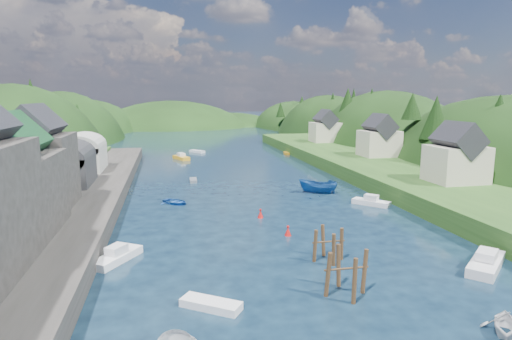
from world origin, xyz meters
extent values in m
plane|color=black|center=(0.00, 50.00, 0.00)|extent=(600.00, 600.00, 0.00)
ellipsoid|color=black|center=(-45.00, 75.00, -9.10)|extent=(44.00, 75.56, 52.00)
ellipsoid|color=black|center=(-45.00, 118.00, -8.43)|extent=(44.00, 75.56, 48.19)
ellipsoid|color=black|center=(-45.00, 160.00, -6.82)|extent=(44.00, 75.56, 39.00)
ellipsoid|color=black|center=(45.00, 32.00, -7.78)|extent=(36.00, 75.56, 44.49)
ellipsoid|color=black|center=(45.00, 75.00, -8.40)|extent=(36.00, 75.56, 48.00)
ellipsoid|color=black|center=(45.00, 118.00, -7.78)|extent=(36.00, 75.56, 44.49)
ellipsoid|color=black|center=(45.00, 160.00, -6.30)|extent=(36.00, 75.56, 36.00)
ellipsoid|color=black|center=(-10.00, 170.00, -10.00)|extent=(80.00, 60.00, 44.00)
ellipsoid|color=black|center=(18.00, 180.00, -12.00)|extent=(70.00, 56.00, 36.00)
cone|color=black|center=(-40.90, 65.10, 12.40)|extent=(4.73, 4.73, 5.26)
cone|color=black|center=(-40.99, 74.00, 13.76)|extent=(4.34, 4.34, 8.32)
cone|color=black|center=(-37.72, 80.21, 8.87)|extent=(5.28, 5.28, 6.07)
cone|color=black|center=(-43.30, 93.31, 12.28)|extent=(4.77, 4.77, 6.49)
cone|color=black|center=(-36.88, 101.21, 8.98)|extent=(4.07, 4.07, 5.97)
cone|color=black|center=(-38.63, 118.07, 9.93)|extent=(4.56, 4.56, 8.44)
cone|color=black|center=(-43.53, 126.39, 7.95)|extent=(4.75, 4.75, 5.24)
cone|color=black|center=(-39.67, 136.36, 9.01)|extent=(4.27, 4.27, 7.30)
cone|color=black|center=(39.13, 28.88, 11.16)|extent=(5.03, 5.03, 6.71)
cone|color=black|center=(34.52, 38.29, 10.46)|extent=(5.29, 5.29, 7.67)
cone|color=black|center=(35.95, 48.27, 12.15)|extent=(4.07, 4.07, 5.33)
cone|color=black|center=(40.84, 58.23, 8.06)|extent=(3.40, 3.40, 5.59)
cone|color=black|center=(40.73, 75.29, 11.65)|extent=(4.94, 4.94, 9.24)
cone|color=black|center=(35.99, 79.67, 12.66)|extent=(5.25, 5.25, 7.21)
cone|color=black|center=(42.15, 89.56, 12.47)|extent=(3.36, 3.36, 8.02)
cone|color=black|center=(42.51, 106.63, 11.24)|extent=(4.57, 4.57, 8.16)
cone|color=black|center=(41.46, 116.21, 9.25)|extent=(3.59, 3.59, 6.63)
cone|color=black|center=(38.56, 127.90, 11.32)|extent=(4.14, 4.14, 5.45)
cone|color=black|center=(32.79, 137.61, 8.66)|extent=(3.83, 3.83, 6.03)
cube|color=#2D2B28|center=(-24.00, 20.00, 1.00)|extent=(12.00, 110.00, 2.00)
cube|color=#2D2B28|center=(-26.00, 12.00, 5.50)|extent=(8.00, 9.00, 7.00)
cube|color=#1E592D|center=(-26.00, 12.00, 9.96)|extent=(5.88, 9.36, 5.88)
cube|color=#2D2B28|center=(-26.00, 21.00, 6.00)|extent=(7.00, 8.00, 8.00)
cube|color=black|center=(-26.00, 21.00, 10.84)|extent=(5.15, 8.32, 5.15)
cube|color=#2D2D30|center=(-26.00, 33.00, 4.00)|extent=(7.00, 9.00, 4.00)
cylinder|color=#2D2D30|center=(-26.00, 33.00, 6.00)|extent=(7.00, 9.00, 7.00)
cube|color=#B2B2A8|center=(-26.00, 45.00, 4.00)|extent=(7.00, 9.00, 4.00)
cylinder|color=#B2B2A8|center=(-26.00, 45.00, 6.00)|extent=(7.00, 9.00, 7.00)
cube|color=#234719|center=(25.00, 40.00, 1.20)|extent=(16.00, 120.00, 2.40)
cube|color=beige|center=(27.00, 22.00, 4.90)|extent=(7.00, 6.00, 5.00)
cube|color=black|center=(27.00, 22.00, 8.24)|extent=(5.15, 6.24, 5.15)
cube|color=beige|center=(29.00, 48.00, 4.90)|extent=(7.00, 6.00, 5.00)
cube|color=black|center=(29.00, 48.00, 8.24)|extent=(5.15, 6.24, 5.15)
cube|color=beige|center=(28.00, 75.00, 4.90)|extent=(7.00, 6.00, 5.00)
cube|color=black|center=(28.00, 75.00, 8.24)|extent=(5.15, 6.24, 5.15)
cylinder|color=#382314|center=(1.74, -2.37, 1.36)|extent=(0.32, 0.32, 3.92)
cylinder|color=#382314|center=(0.33, -0.97, 1.36)|extent=(0.32, 0.32, 3.92)
cylinder|color=#382314|center=(-1.07, -2.37, 1.36)|extent=(0.32, 0.32, 3.92)
cylinder|color=#382314|center=(0.33, -3.77, 1.36)|extent=(0.32, 0.32, 3.92)
cylinder|color=#382314|center=(0.33, -2.37, 1.99)|extent=(3.36, 0.16, 0.16)
cylinder|color=#382314|center=(2.68, 4.00, 1.15)|extent=(0.32, 0.32, 3.49)
cylinder|color=#382314|center=(1.45, 5.22, 1.15)|extent=(0.32, 0.32, 3.49)
cylinder|color=#382314|center=(0.23, 4.00, 1.15)|extent=(0.32, 0.32, 3.49)
cylinder|color=#382314|center=(1.45, 2.77, 1.15)|extent=(0.32, 0.32, 3.49)
cylinder|color=#382314|center=(1.45, 4.00, 1.73)|extent=(2.94, 0.16, 0.16)
cone|color=#B4100E|center=(-0.11, 11.24, 0.45)|extent=(0.70, 0.70, 0.90)
sphere|color=#B4100E|center=(-0.11, 11.24, 0.95)|extent=(0.30, 0.30, 0.30)
cone|color=#B4100E|center=(-1.50, 18.18, 0.45)|extent=(0.70, 0.70, 0.90)
sphere|color=#B4100E|center=(-1.50, 18.18, 0.95)|extent=(0.30, 0.30, 0.30)
imported|color=#1B4C99|center=(-11.20, 26.99, 0.26)|extent=(4.83, 4.85, 0.83)
cube|color=#C28216|center=(16.60, 71.06, 0.23)|extent=(1.83, 3.88, 0.52)
cube|color=white|center=(-9.43, -2.41, 0.27)|extent=(4.27, 3.52, 0.59)
cube|color=silver|center=(-4.72, 78.54, 0.28)|extent=(3.95, 4.38, 0.62)
imported|color=#194B8E|center=(9.55, 29.04, 0.94)|extent=(6.03, 4.28, 2.18)
cube|color=white|center=(-16.62, 7.63, 0.33)|extent=(4.25, 5.27, 0.72)
cube|color=silver|center=(-16.62, 7.63, 1.07)|extent=(1.99, 2.17, 0.70)
cube|color=white|center=(14.09, 21.09, 0.31)|extent=(4.48, 4.65, 0.68)
cube|color=silver|center=(14.09, 21.09, 1.03)|extent=(1.98, 2.01, 0.70)
cube|color=orange|center=(-9.07, 67.49, 0.35)|extent=(3.83, 5.86, 0.78)
cube|color=silver|center=(-9.07, 67.49, 1.13)|extent=(1.94, 2.30, 0.70)
imported|color=silver|center=(7.71, -9.21, 0.73)|extent=(4.37, 4.42, 1.76)
cube|color=slate|center=(-7.94, 41.58, 0.21)|extent=(1.18, 3.42, 0.48)
cube|color=silver|center=(13.73, -0.32, 0.39)|extent=(5.99, 5.61, 0.87)
cube|color=silver|center=(13.73, -0.32, 1.22)|extent=(2.57, 2.50, 0.70)
camera|label=1|loc=(-11.92, -29.44, 14.25)|focal=30.00mm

